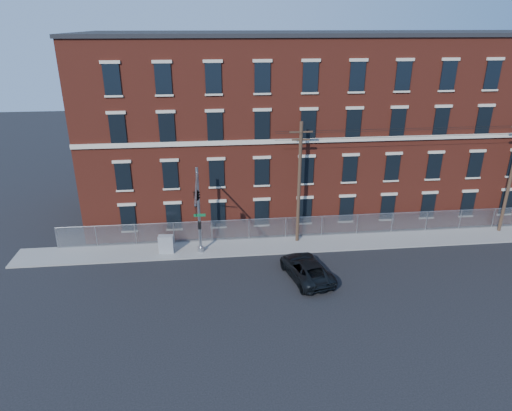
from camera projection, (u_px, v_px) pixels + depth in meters
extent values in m
plane|color=black|center=(284.00, 278.00, 32.30)|extent=(140.00, 140.00, 0.00)
cube|color=gray|center=(414.00, 238.00, 38.08)|extent=(65.00, 3.00, 0.12)
cube|color=maroon|center=(385.00, 123.00, 43.36)|extent=(55.00, 14.00, 16.00)
cube|color=black|center=(395.00, 33.00, 40.27)|extent=(55.30, 14.30, 0.30)
cube|color=beige|center=(418.00, 138.00, 36.73)|extent=(55.00, 0.18, 0.35)
cube|color=black|center=(128.00, 218.00, 36.68)|extent=(1.20, 0.10, 2.20)
cube|color=black|center=(123.00, 177.00, 35.32)|extent=(1.20, 0.10, 2.20)
cube|color=black|center=(118.00, 129.00, 33.88)|extent=(1.20, 0.10, 2.20)
cube|color=black|center=(112.00, 80.00, 32.52)|extent=(1.20, 0.10, 2.20)
cube|color=black|center=(174.00, 216.00, 37.04)|extent=(1.20, 0.10, 2.20)
cube|color=black|center=(170.00, 175.00, 35.68)|extent=(1.20, 0.10, 2.20)
cube|color=black|center=(167.00, 128.00, 34.24)|extent=(1.20, 0.10, 2.20)
cube|color=black|center=(163.00, 79.00, 32.88)|extent=(1.20, 0.10, 2.20)
cube|color=black|center=(218.00, 215.00, 37.41)|extent=(1.20, 0.10, 2.20)
cube|color=black|center=(217.00, 173.00, 36.05)|extent=(1.20, 0.10, 2.20)
cube|color=black|center=(215.00, 127.00, 34.61)|extent=(1.20, 0.10, 2.20)
cube|color=black|center=(213.00, 78.00, 33.25)|extent=(1.20, 0.10, 2.20)
cube|color=black|center=(262.00, 213.00, 37.77)|extent=(1.20, 0.10, 2.20)
cube|color=black|center=(262.00, 172.00, 36.41)|extent=(1.20, 0.10, 2.20)
cube|color=black|center=(262.00, 125.00, 34.98)|extent=(1.20, 0.10, 2.20)
cube|color=black|center=(262.00, 78.00, 33.61)|extent=(1.20, 0.10, 2.20)
cube|color=black|center=(304.00, 211.00, 38.14)|extent=(1.20, 0.10, 2.20)
cube|color=black|center=(306.00, 170.00, 36.78)|extent=(1.20, 0.10, 2.20)
cube|color=black|center=(308.00, 124.00, 35.34)|extent=(1.20, 0.10, 2.20)
cube|color=black|center=(310.00, 77.00, 33.98)|extent=(1.20, 0.10, 2.20)
cube|color=black|center=(346.00, 209.00, 38.50)|extent=(1.20, 0.10, 2.20)
cube|color=black|center=(350.00, 169.00, 37.14)|extent=(1.20, 0.10, 2.20)
cube|color=black|center=(354.00, 123.00, 35.71)|extent=(1.20, 0.10, 2.20)
cube|color=black|center=(357.00, 77.00, 34.34)|extent=(1.20, 0.10, 2.20)
cube|color=black|center=(388.00, 207.00, 38.87)|extent=(1.20, 0.10, 2.20)
cube|color=black|center=(392.00, 168.00, 37.51)|extent=(1.20, 0.10, 2.20)
cube|color=black|center=(398.00, 122.00, 36.07)|extent=(1.20, 0.10, 2.20)
cube|color=black|center=(403.00, 76.00, 34.71)|extent=(1.20, 0.10, 2.20)
cube|color=black|center=(428.00, 206.00, 39.23)|extent=(1.20, 0.10, 2.20)
cube|color=black|center=(434.00, 166.00, 37.87)|extent=(1.20, 0.10, 2.20)
cube|color=black|center=(441.00, 121.00, 36.44)|extent=(1.20, 0.10, 2.20)
cube|color=black|center=(448.00, 75.00, 35.07)|extent=(1.20, 0.10, 2.20)
cube|color=black|center=(468.00, 204.00, 39.60)|extent=(1.20, 0.10, 2.20)
cube|color=black|center=(475.00, 165.00, 38.24)|extent=(1.20, 0.10, 2.20)
cube|color=black|center=(484.00, 120.00, 36.80)|extent=(1.20, 0.10, 2.20)
cube|color=black|center=(493.00, 75.00, 35.44)|extent=(1.20, 0.10, 2.20)
cube|color=black|center=(507.00, 202.00, 39.96)|extent=(1.20, 0.10, 2.20)
cube|color=#A5A8AD|center=(409.00, 222.00, 38.91)|extent=(59.00, 0.02, 1.80)
cylinder|color=#9EA0A5|center=(411.00, 212.00, 38.57)|extent=(59.00, 0.04, 0.04)
cylinder|color=#9EA0A5|center=(56.00, 238.00, 35.97)|extent=(0.06, 0.06, 1.85)
cylinder|color=#9EA0A5|center=(96.00, 236.00, 36.28)|extent=(0.06, 0.06, 1.85)
cylinder|color=#9EA0A5|center=(135.00, 234.00, 36.59)|extent=(0.06, 0.06, 1.85)
cylinder|color=#9EA0A5|center=(174.00, 233.00, 36.90)|extent=(0.06, 0.06, 1.85)
cylinder|color=#9EA0A5|center=(212.00, 231.00, 37.21)|extent=(0.06, 0.06, 1.85)
cylinder|color=#9EA0A5|center=(249.00, 229.00, 37.52)|extent=(0.06, 0.06, 1.85)
cylinder|color=#9EA0A5|center=(286.00, 227.00, 37.83)|extent=(0.06, 0.06, 1.85)
cylinder|color=#9EA0A5|center=(322.00, 226.00, 38.14)|extent=(0.06, 0.06, 1.85)
cylinder|color=#9EA0A5|center=(357.00, 224.00, 38.44)|extent=(0.06, 0.06, 1.85)
cylinder|color=#9EA0A5|center=(392.00, 223.00, 38.75)|extent=(0.06, 0.06, 1.85)
cylinder|color=#9EA0A5|center=(426.00, 221.00, 39.06)|extent=(0.06, 0.06, 1.85)
cylinder|color=#9EA0A5|center=(460.00, 219.00, 39.37)|extent=(0.06, 0.06, 1.85)
cylinder|color=#9EA0A5|center=(493.00, 218.00, 39.68)|extent=(0.06, 0.06, 1.85)
cylinder|color=#9EA0A5|center=(199.00, 211.00, 34.48)|extent=(0.22, 0.22, 7.00)
cylinder|color=#9EA0A5|center=(201.00, 249.00, 35.72)|extent=(0.50, 0.50, 0.40)
cylinder|color=#9EA0A5|center=(196.00, 187.00, 30.31)|extent=(0.14, 6.50, 0.14)
cylinder|color=#9EA0A5|center=(197.00, 191.00, 32.58)|extent=(0.08, 2.18, 1.56)
cube|color=#0C592D|center=(200.00, 215.00, 34.46)|extent=(0.90, 0.03, 0.22)
cube|color=black|center=(200.00, 225.00, 34.66)|extent=(0.25, 0.25, 0.60)
imported|color=black|center=(196.00, 209.00, 28.17)|extent=(0.16, 0.20, 1.00)
imported|color=black|center=(197.00, 194.00, 30.75)|extent=(0.53, 2.48, 1.00)
cylinder|color=#443022|center=(299.00, 184.00, 35.72)|extent=(0.28, 0.28, 10.00)
cube|color=#443022|center=(301.00, 132.00, 34.13)|extent=(1.80, 0.12, 0.12)
cube|color=#443022|center=(301.00, 140.00, 34.36)|extent=(1.40, 0.12, 0.12)
cylinder|color=#443022|center=(511.00, 176.00, 37.51)|extent=(0.28, 0.28, 10.00)
imported|color=black|center=(306.00, 269.00, 32.06)|extent=(3.58, 5.77, 1.49)
cube|color=#929598|center=(166.00, 244.00, 35.38)|extent=(1.20, 0.67, 1.45)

